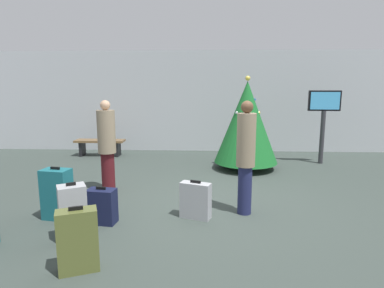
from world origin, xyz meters
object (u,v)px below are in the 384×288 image
holiday_tree (247,122)px  suitcase_1 (73,213)px  waiting_bench (100,144)px  traveller_0 (107,144)px  suitcase_4 (196,200)px  flight_info_kiosk (324,113)px  suitcase_0 (57,194)px  traveller_1 (246,155)px  suitcase_3 (78,241)px  suitcase_5 (102,206)px

holiday_tree → suitcase_1: bearing=-124.3°
waiting_bench → suitcase_1: bearing=-75.3°
traveller_0 → suitcase_1: traveller_0 is taller
traveller_0 → suitcase_4: bearing=-35.4°
flight_info_kiosk → suitcase_0: (-5.36, -3.95, -0.94)m
traveller_0 → traveller_1: (2.54, -1.02, 0.03)m
suitcase_3 → suitcase_4: 1.99m
waiting_bench → suitcase_0: 4.69m
suitcase_1 → suitcase_3: bearing=-63.8°
traveller_1 → suitcase_0: bearing=-173.4°
holiday_tree → flight_info_kiosk: holiday_tree is taller
waiting_bench → suitcase_3: (1.75, -6.05, 0.00)m
suitcase_4 → traveller_1: bearing=16.0°
waiting_bench → suitcase_0: bearing=-79.6°
holiday_tree → traveller_0: size_ratio=1.28×
holiday_tree → traveller_0: 3.47m
traveller_0 → flight_info_kiosk: bearing=27.5°
traveller_1 → suitcase_5: (-2.18, -0.49, -0.71)m
flight_info_kiosk → suitcase_0: bearing=-143.6°
suitcase_1 → waiting_bench: bearing=104.7°
traveller_1 → suitcase_1: size_ratio=2.26×
flight_info_kiosk → suitcase_3: 7.06m
holiday_tree → flight_info_kiosk: (2.08, 0.68, 0.16)m
holiday_tree → suitcase_0: (-3.28, -3.27, -0.78)m
suitcase_3 → flight_info_kiosk: bearing=50.4°
traveller_0 → suitcase_3: traveller_0 is taller
flight_info_kiosk → traveller_0: size_ratio=1.08×
traveller_0 → traveller_1: size_ratio=0.98×
holiday_tree → waiting_bench: size_ratio=1.59×
traveller_1 → waiting_bench: bearing=131.5°
traveller_0 → suitcase_3: (0.51, -2.80, -0.58)m
traveller_0 → suitcase_5: traveller_0 is taller
suitcase_0 → suitcase_1: suitcase_0 is taller
waiting_bench → suitcase_4: 5.40m
flight_info_kiosk → suitcase_3: bearing=-129.6°
suitcase_4 → suitcase_0: bearing=-177.0°
traveller_0 → suitcase_3: 2.90m
suitcase_3 → suitcase_5: suitcase_3 is taller
flight_info_kiosk → suitcase_3: flight_info_kiosk is taller
flight_info_kiosk → traveller_1: bearing=-123.9°
suitcase_1 → suitcase_3: suitcase_1 is taller
suitcase_1 → suitcase_3: size_ratio=1.07×
traveller_1 → suitcase_3: traveller_1 is taller
flight_info_kiosk → traveller_0: (-4.97, -2.59, -0.39)m
holiday_tree → waiting_bench: (-4.12, 1.34, -0.81)m
suitcase_0 → suitcase_4: bearing=3.0°
suitcase_0 → suitcase_3: (0.90, -1.44, -0.04)m
traveller_0 → traveller_1: bearing=-21.9°
holiday_tree → traveller_0: holiday_tree is taller
suitcase_3 → suitcase_4: size_ratio=1.24×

